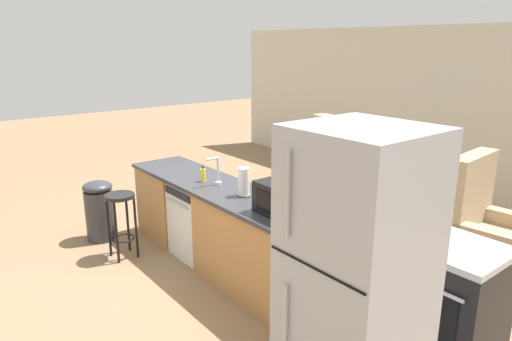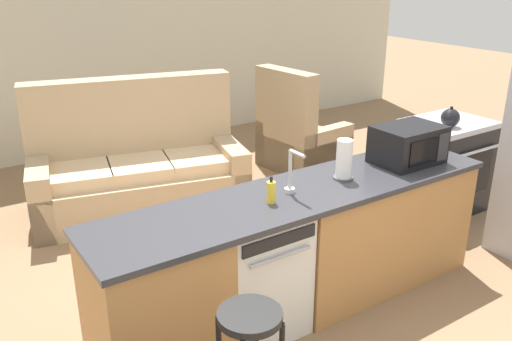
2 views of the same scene
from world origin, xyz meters
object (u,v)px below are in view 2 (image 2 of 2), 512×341
(paper_towel_roll, at_px, (344,160))
(soap_bottle, at_px, (271,192))
(microwave, at_px, (408,144))
(kettle, at_px, (450,118))
(dishwasher, at_px, (252,271))
(armchair, at_px, (298,140))
(couch, at_px, (138,170))
(stove_range, at_px, (444,165))

(paper_towel_roll, distance_m, soap_bottle, 0.66)
(microwave, bearing_deg, kettle, 22.06)
(dishwasher, xyz_separation_m, microwave, (1.39, -0.00, 0.62))
(kettle, xyz_separation_m, armchair, (-0.33, 1.81, -0.64))
(microwave, relative_size, kettle, 2.44)
(dishwasher, xyz_separation_m, soap_bottle, (0.11, -0.04, 0.55))
(soap_bottle, relative_size, couch, 0.08)
(stove_range, xyz_separation_m, soap_bottle, (-2.49, -0.59, 0.52))
(stove_range, relative_size, paper_towel_roll, 3.19)
(soap_bottle, height_order, kettle, kettle)
(dishwasher, xyz_separation_m, kettle, (2.43, 0.42, 0.56))
(stove_range, bearing_deg, dishwasher, -168.09)
(armchair, bearing_deg, stove_range, -73.46)
(kettle, bearing_deg, armchair, 100.45)
(dishwasher, xyz_separation_m, paper_towel_roll, (0.77, 0.02, 0.62))
(armchair, bearing_deg, soap_bottle, -131.22)
(couch, relative_size, armchair, 1.79)
(dishwasher, height_order, couch, couch)
(couch, bearing_deg, kettle, -38.00)
(paper_towel_roll, height_order, armchair, armchair)
(paper_towel_roll, bearing_deg, dishwasher, -178.87)
(kettle, bearing_deg, stove_range, 37.16)
(kettle, height_order, armchair, armchair)
(stove_range, bearing_deg, armchair, 106.54)
(paper_towel_roll, height_order, couch, couch)
(microwave, bearing_deg, soap_bottle, -178.28)
(stove_range, height_order, soap_bottle, soap_bottle)
(microwave, height_order, kettle, microwave)
(stove_range, xyz_separation_m, paper_towel_roll, (-1.83, -0.53, 0.59))
(paper_towel_roll, relative_size, armchair, 0.24)
(microwave, distance_m, paper_towel_roll, 0.62)
(paper_towel_roll, xyz_separation_m, armchair, (1.34, 2.21, -0.69))
(soap_bottle, bearing_deg, kettle, 11.27)
(microwave, height_order, soap_bottle, microwave)
(paper_towel_roll, relative_size, couch, 0.13)
(dishwasher, relative_size, microwave, 1.68)
(dishwasher, distance_m, couch, 2.24)
(couch, xyz_separation_m, armchair, (1.99, -0.01, -0.04))
(stove_range, height_order, kettle, kettle)
(dishwasher, relative_size, couch, 0.39)
(dishwasher, bearing_deg, kettle, 9.85)
(stove_range, bearing_deg, microwave, -155.61)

